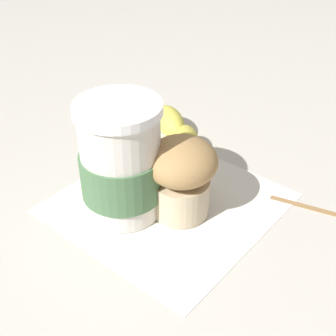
# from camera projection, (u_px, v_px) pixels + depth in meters

# --- Properties ---
(ground_plane) EXTENTS (3.00, 3.00, 0.00)m
(ground_plane) POSITION_uv_depth(u_px,v_px,m) (168.00, 203.00, 0.53)
(ground_plane) COLOR beige
(paper_napkin) EXTENTS (0.25, 0.25, 0.00)m
(paper_napkin) POSITION_uv_depth(u_px,v_px,m) (168.00, 202.00, 0.53)
(paper_napkin) COLOR white
(paper_napkin) RESTS_ON ground_plane
(coffee_cup) EXTENTS (0.09, 0.09, 0.13)m
(coffee_cup) POSITION_uv_depth(u_px,v_px,m) (121.00, 164.00, 0.49)
(coffee_cup) COLOR silver
(coffee_cup) RESTS_ON paper_napkin
(muffin) EXTENTS (0.08, 0.08, 0.09)m
(muffin) POSITION_uv_depth(u_px,v_px,m) (183.00, 173.00, 0.49)
(muffin) COLOR beige
(muffin) RESTS_ON paper_napkin
(banana) EXTENTS (0.13, 0.21, 0.04)m
(banana) POSITION_uv_depth(u_px,v_px,m) (170.00, 133.00, 0.62)
(banana) COLOR #D6CC4C
(banana) RESTS_ON paper_napkin
(wooden_stirrer) EXTENTS (0.05, 0.10, 0.00)m
(wooden_stirrer) POSITION_uv_depth(u_px,v_px,m) (319.00, 210.00, 0.52)
(wooden_stirrer) COLOR #9E7547
(wooden_stirrer) RESTS_ON ground_plane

